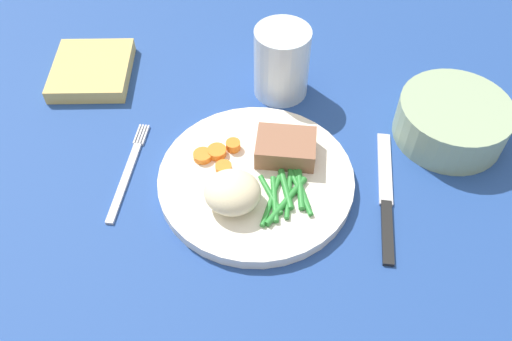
# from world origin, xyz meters

# --- Properties ---
(dining_table) EXTENTS (1.20, 0.90, 0.02)m
(dining_table) POSITION_xyz_m (0.00, 0.00, 0.01)
(dining_table) COLOR #234793
(dining_table) RESTS_ON ground
(dinner_plate) EXTENTS (0.25, 0.25, 0.02)m
(dinner_plate) POSITION_xyz_m (0.01, -0.03, 0.03)
(dinner_plate) COLOR white
(dinner_plate) RESTS_ON dining_table
(meat_portion) EXTENTS (0.08, 0.06, 0.03)m
(meat_portion) POSITION_xyz_m (0.04, 0.01, 0.05)
(meat_portion) COLOR #936047
(meat_portion) RESTS_ON dinner_plate
(mashed_potatoes) EXTENTS (0.07, 0.06, 0.04)m
(mashed_potatoes) POSITION_xyz_m (-0.01, -0.07, 0.06)
(mashed_potatoes) COLOR beige
(mashed_potatoes) RESTS_ON dinner_plate
(carrot_slices) EXTENTS (0.06, 0.06, 0.01)m
(carrot_slices) POSITION_xyz_m (-0.04, -0.00, 0.04)
(carrot_slices) COLOR orange
(carrot_slices) RESTS_ON dinner_plate
(green_beans) EXTENTS (0.07, 0.11, 0.01)m
(green_beans) POSITION_xyz_m (0.05, -0.05, 0.04)
(green_beans) COLOR #2D8C38
(green_beans) RESTS_ON dinner_plate
(fork) EXTENTS (0.01, 0.17, 0.00)m
(fork) POSITION_xyz_m (-0.16, -0.03, 0.02)
(fork) COLOR silver
(fork) RESTS_ON dining_table
(knife) EXTENTS (0.02, 0.20, 0.01)m
(knife) POSITION_xyz_m (0.17, -0.03, 0.02)
(knife) COLOR black
(knife) RESTS_ON dining_table
(water_glass) EXTENTS (0.08, 0.08, 0.10)m
(water_glass) POSITION_xyz_m (0.02, 0.15, 0.06)
(water_glass) COLOR silver
(water_glass) RESTS_ON dining_table
(salad_bowl) EXTENTS (0.15, 0.15, 0.06)m
(salad_bowl) POSITION_xyz_m (0.26, 0.09, 0.05)
(salad_bowl) COLOR #99B28C
(salad_bowl) RESTS_ON dining_table
(napkin) EXTENTS (0.13, 0.14, 0.02)m
(napkin) POSITION_xyz_m (-0.26, 0.15, 0.03)
(napkin) COLOR #DBBC6B
(napkin) RESTS_ON dining_table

